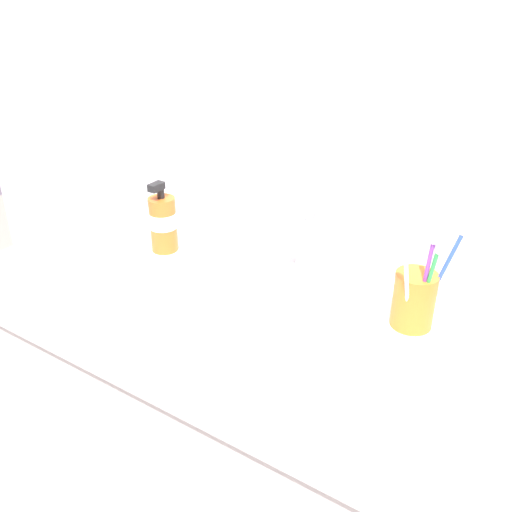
% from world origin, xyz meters
% --- Properties ---
extents(tiled_wall_back, '(2.31, 0.04, 2.40)m').
position_xyz_m(tiled_wall_back, '(0.00, 0.30, 1.20)').
color(tiled_wall_back, silver).
rests_on(tiled_wall_back, ground).
extents(vanity_counter, '(1.11, 0.53, 0.90)m').
position_xyz_m(vanity_counter, '(0.00, 0.00, 0.45)').
color(vanity_counter, silver).
rests_on(vanity_counter, ground).
extents(sink_basin, '(0.44, 0.44, 0.13)m').
position_xyz_m(sink_basin, '(0.03, 0.02, 0.86)').
color(sink_basin, white).
rests_on(sink_basin, vanity_counter).
extents(faucet, '(0.02, 0.14, 0.10)m').
position_xyz_m(faucet, '(0.03, 0.22, 0.96)').
color(faucet, silver).
rests_on(faucet, sink_basin).
extents(toothbrush_cup, '(0.07, 0.07, 0.10)m').
position_xyz_m(toothbrush_cup, '(0.32, 0.12, 0.95)').
color(toothbrush_cup, orange).
rests_on(toothbrush_cup, vanity_counter).
extents(toothbrush_green, '(0.03, 0.02, 0.18)m').
position_xyz_m(toothbrush_green, '(0.34, 0.10, 1.01)').
color(toothbrush_green, green).
rests_on(toothbrush_green, toothbrush_cup).
extents(toothbrush_white, '(0.02, 0.05, 0.17)m').
position_xyz_m(toothbrush_white, '(0.31, 0.08, 1.01)').
color(toothbrush_white, white).
rests_on(toothbrush_white, toothbrush_cup).
extents(toothbrush_blue, '(0.06, 0.03, 0.21)m').
position_xyz_m(toothbrush_blue, '(0.36, 0.14, 1.02)').
color(toothbrush_blue, blue).
rests_on(toothbrush_blue, toothbrush_cup).
extents(toothbrush_purple, '(0.03, 0.03, 0.20)m').
position_xyz_m(toothbrush_purple, '(0.34, 0.10, 1.02)').
color(toothbrush_purple, purple).
rests_on(toothbrush_purple, toothbrush_cup).
extents(soap_dispenser, '(0.06, 0.06, 0.16)m').
position_xyz_m(soap_dispenser, '(-0.25, 0.10, 0.97)').
color(soap_dispenser, orange).
rests_on(soap_dispenser, vanity_counter).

